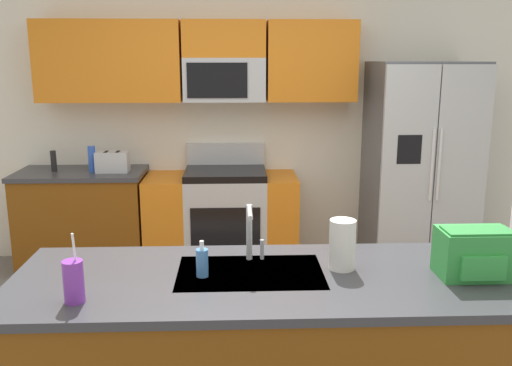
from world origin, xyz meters
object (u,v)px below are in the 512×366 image
Objects in this scene: paper_towel_roll at (342,244)px; soap_dispenser at (202,262)px; bottle_blue at (92,159)px; backpack at (474,252)px; pepper_mill at (54,161)px; toaster at (113,162)px; drink_cup_purple at (74,281)px; range_oven at (222,219)px; refrigerator at (420,167)px; sink_faucet at (251,229)px.

soap_dispenser is at bearing -173.91° from paper_towel_roll.
backpack is at bearing -46.53° from bottle_blue.
pepper_mill is 2.85m from soap_dispenser.
soap_dispenser is at bearing -69.10° from toaster.
toaster is at bearing 123.98° from paper_towel_roll.
paper_towel_roll is at bearing 15.39° from drink_cup_purple.
range_oven is at bearing 0.10° from pepper_mill.
soap_dispenser is (0.92, -2.41, -0.02)m from toaster.
paper_towel_roll reaches higher than backpack.
refrigerator is at bearing 52.88° from soap_dispenser.
pepper_mill is at bearing 131.36° from paper_towel_roll.
soap_dispenser is at bearing 26.25° from drink_cup_purple.
range_oven is 8.00× the size of soap_dispenser.
soap_dispenser is at bearing -127.12° from refrigerator.
range_oven is at bearing 3.17° from toaster.
pepper_mill is 0.57× the size of backpack.
backpack is (2.34, -2.46, 0.00)m from bottle_blue.
backpack is (2.16, -2.46, 0.03)m from toaster.
range_oven is 5.67× the size of paper_towel_roll.
pepper_mill is at bearing -179.90° from range_oven.
backpack is (1.21, -2.51, 0.57)m from range_oven.
soap_dispenser is at bearing -90.68° from range_oven.
sink_faucet is at bearing 38.90° from soap_dispenser.
pepper_mill is at bearing 172.55° from bottle_blue.
bottle_blue reaches higher than range_oven.
sink_faucet is (0.20, -2.28, 0.62)m from range_oven.
range_oven is 2.85m from backpack.
sink_faucet is at bearing -125.63° from refrigerator.
toaster is 1.17× the size of paper_towel_roll.
soap_dispenser is 0.71× the size of paper_towel_roll.
drink_cup_purple reaches higher than soap_dispenser.
sink_faucet is 1.04m from backpack.
refrigerator reaches higher than sink_faucet.
range_oven is 0.74× the size of refrigerator.
drink_cup_purple is 1.21m from paper_towel_roll.
backpack is at bearing 6.54° from drink_cup_purple.
paper_towel_roll is at bearing -14.76° from sink_faucet.
bottle_blue is at bearing 102.51° from drink_cup_purple.
toaster is 0.53m from pepper_mill.
refrigerator is at bearing 54.37° from sink_faucet.
drink_cup_purple reaches higher than paper_towel_roll.
sink_faucet is at bearing -85.04° from range_oven.
bottle_blue is 2.73m from drink_cup_purple.
sink_faucet is (1.33, -2.23, 0.05)m from bottle_blue.
sink_faucet is (1.15, -2.23, 0.08)m from toaster.
soap_dispenser is at bearing -141.10° from sink_faucet.
drink_cup_purple reaches higher than bottle_blue.
paper_towel_roll reaches higher than soap_dispenser.
backpack reaches higher than bottle_blue.
bottle_blue reaches higher than soap_dispenser.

